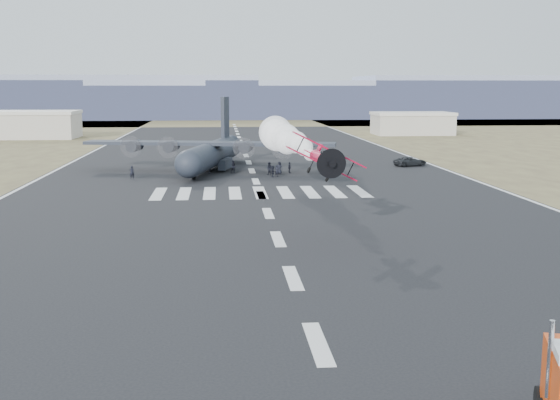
{
  "coord_description": "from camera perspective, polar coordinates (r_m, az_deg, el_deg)",
  "views": [
    {
      "loc": [
        -4.62,
        -32.52,
        12.41
      ],
      "look_at": [
        -0.21,
        19.48,
        4.0
      ],
      "focal_mm": 45.0,
      "sensor_mm": 36.0,
      "label": 1
    }
  ],
  "objects": [
    {
      "name": "ridge_seg_f",
      "position": [
        322.04,
        20.06,
        7.91
      ],
      "size": [
        150.0,
        50.0,
        17.0
      ],
      "primitive_type": "cube",
      "color": "#838DA7",
      "rests_on": "ground"
    },
    {
      "name": "scrub_far",
      "position": [
        262.86,
        -3.86,
        6.43
      ],
      "size": [
        500.0,
        80.0,
        0.0
      ],
      "primitive_type": "cube",
      "color": "brown",
      "rests_on": "ground"
    },
    {
      "name": "hangar_right",
      "position": [
        189.65,
        10.7,
        6.16
      ],
      "size": [
        20.5,
        12.5,
        5.9
      ],
      "color": "#A8A295",
      "rests_on": "ground"
    },
    {
      "name": "runway_markings",
      "position": [
        93.46,
        -1.97,
        1.52
      ],
      "size": [
        60.0,
        260.0,
        0.01
      ],
      "primitive_type": null,
      "color": "silver",
      "rests_on": "ground"
    },
    {
      "name": "crew_f",
      "position": [
        98.03,
        -0.59,
        2.35
      ],
      "size": [
        0.51,
        1.49,
        1.59
      ],
      "primitive_type": "imported",
      "rotation": [
        0.0,
        0.0,
        1.6
      ],
      "color": "black",
      "rests_on": "ground"
    },
    {
      "name": "crew_c",
      "position": [
        103.38,
        -5.8,
        2.71
      ],
      "size": [
        0.96,
        1.27,
        1.78
      ],
      "primitive_type": "imported",
      "rotation": [
        0.0,
        0.0,
        5.14
      ],
      "color": "black",
      "rests_on": "ground"
    },
    {
      "name": "crew_a",
      "position": [
        97.99,
        -11.95,
        2.21
      ],
      "size": [
        0.68,
        0.57,
        1.81
      ],
      "primitive_type": "imported",
      "rotation": [
        0.0,
        0.0,
        3.18
      ],
      "color": "black",
      "rests_on": "ground"
    },
    {
      "name": "ridge_seg_c",
      "position": [
        298.71,
        -16.68,
        8.03
      ],
      "size": [
        150.0,
        50.0,
        17.0
      ],
      "primitive_type": "cube",
      "color": "#838DA7",
      "rests_on": "ground"
    },
    {
      "name": "ground",
      "position": [
        35.12,
        3.09,
        -11.56
      ],
      "size": [
        500.0,
        500.0,
        0.0
      ],
      "primitive_type": "plane",
      "color": "black",
      "rests_on": "ground"
    },
    {
      "name": "smoke_trail",
      "position": [
        82.08,
        0.1,
        5.3
      ],
      "size": [
        4.17,
        30.66,
        4.17
      ],
      "rotation": [
        0.0,
        0.0,
        0.05
      ],
      "color": "white"
    },
    {
      "name": "ridge_seg_d",
      "position": [
        292.62,
        -3.99,
        7.98
      ],
      "size": [
        150.0,
        50.0,
        13.0
      ],
      "primitive_type": "cube",
      "color": "#838DA7",
      "rests_on": "ground"
    },
    {
      "name": "aerobatic_biplane",
      "position": [
        57.19,
        3.54,
        3.39
      ],
      "size": [
        6.04,
        5.95,
        4.27
      ],
      "rotation": [
        0.0,
        0.46,
        0.05
      ],
      "color": "#B40C28"
    },
    {
      "name": "ridge_seg_e",
      "position": [
        300.73,
        8.62,
        8.12
      ],
      "size": [
        150.0,
        50.0,
        15.0
      ],
      "primitive_type": "cube",
      "color": "#838DA7",
      "rests_on": "ground"
    },
    {
      "name": "crew_b",
      "position": [
        102.82,
        -3.78,
        2.71
      ],
      "size": [
        0.93,
        0.63,
        1.8
      ],
      "primitive_type": "imported",
      "rotation": [
        0.0,
        0.0,
        0.11
      ],
      "color": "black",
      "rests_on": "ground"
    },
    {
      "name": "transport_aircraft",
      "position": [
        106.35,
        -5.57,
        3.93
      ],
      "size": [
        37.42,
        30.63,
        10.85
      ],
      "rotation": [
        0.0,
        0.0,
        -0.21
      ],
      "color": "black",
      "rests_on": "ground"
    },
    {
      "name": "hangar_left",
      "position": [
        183.95,
        -19.88,
        5.81
      ],
      "size": [
        24.5,
        14.5,
        6.7
      ],
      "color": "#A8A295",
      "rests_on": "ground"
    },
    {
      "name": "crew_e",
      "position": [
        101.38,
        -0.05,
        2.63
      ],
      "size": [
        0.98,
        0.74,
        1.79
      ],
      "primitive_type": "imported",
      "rotation": [
        0.0,
        0.0,
        6.03
      ],
      "color": "black",
      "rests_on": "ground"
    },
    {
      "name": "support_vehicle",
      "position": [
        113.64,
        10.55,
        3.1
      ],
      "size": [
        5.8,
        4.05,
        1.47
      ],
      "primitive_type": "imported",
      "rotation": [
        0.0,
        0.0,
        1.91
      ],
      "color": "black",
      "rests_on": "ground"
    },
    {
      "name": "crew_d",
      "position": [
        102.48,
        0.78,
        2.65
      ],
      "size": [
        0.67,
        1.02,
        1.6
      ],
      "primitive_type": "imported",
      "rotation": [
        0.0,
        0.0,
        1.79
      ],
      "color": "black",
      "rests_on": "ground"
    },
    {
      "name": "crew_h",
      "position": [
        99.97,
        -0.87,
        2.56
      ],
      "size": [
        1.03,
        1.02,
        1.85
      ],
      "primitive_type": "imported",
      "rotation": [
        0.0,
        0.0,
        5.52
      ],
      "color": "black",
      "rests_on": "ground"
    },
    {
      "name": "crew_g",
      "position": [
        97.94,
        -0.27,
        2.38
      ],
      "size": [
        0.77,
        0.71,
        1.7
      ],
      "primitive_type": "imported",
      "rotation": [
        0.0,
        0.0,
        2.75
      ],
      "color": "black",
      "rests_on": "ground"
    }
  ]
}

